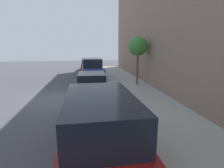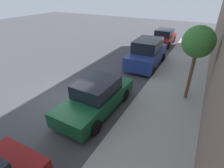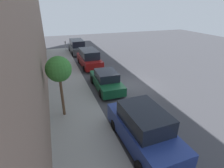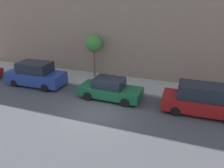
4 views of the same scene
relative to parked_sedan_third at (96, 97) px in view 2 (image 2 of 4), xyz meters
The scene contains 6 objects.
ground_plane 2.25m from the parked_sedan_third, behind, with size 60.00×60.00×0.00m, color #424247.
sidewalk 3.04m from the parked_sedan_third, ahead, with size 3.20×32.00×0.15m.
parked_sedan_third is the anchor object (origin of this frame).
parked_suv_fourth 6.67m from the parked_sedan_third, 87.72° to the left, with size 2.10×4.86×1.98m.
parked_sedan_fifth 13.06m from the parked_sedan_third, 90.11° to the left, with size 1.92×4.52×1.54m.
street_tree 5.27m from the parked_sedan_third, 38.38° to the left, with size 1.45×1.45×3.70m.
Camera 2 is at (6.10, -5.85, 5.23)m, focal length 28.00 mm.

